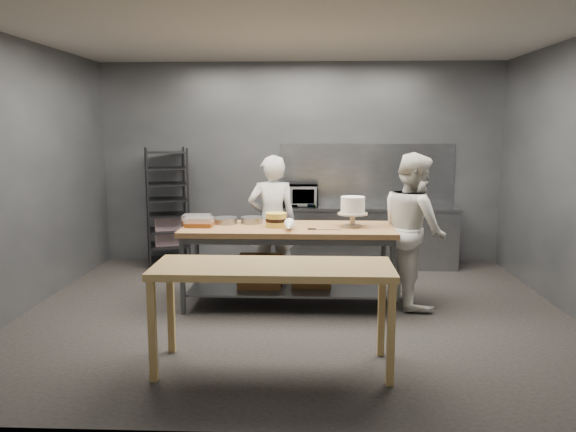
# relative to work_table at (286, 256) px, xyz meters

# --- Properties ---
(ground) EXTENTS (6.00, 6.00, 0.00)m
(ground) POSITION_rel_work_table_xyz_m (0.12, -0.32, -0.57)
(ground) COLOR black
(ground) RESTS_ON ground
(back_wall) EXTENTS (6.00, 0.04, 3.00)m
(back_wall) POSITION_rel_work_table_xyz_m (0.12, 2.18, 0.93)
(back_wall) COLOR #4C4F54
(back_wall) RESTS_ON ground
(work_table) EXTENTS (2.40, 0.90, 0.92)m
(work_table) POSITION_rel_work_table_xyz_m (0.00, 0.00, 0.00)
(work_table) COLOR #9B6C3E
(work_table) RESTS_ON ground
(near_counter) EXTENTS (2.00, 0.70, 0.90)m
(near_counter) POSITION_rel_work_table_xyz_m (-0.03, -1.76, 0.24)
(near_counter) COLOR #A57E44
(near_counter) RESTS_ON ground
(back_counter) EXTENTS (2.60, 0.60, 0.90)m
(back_counter) POSITION_rel_work_table_xyz_m (1.12, 1.86, -0.12)
(back_counter) COLOR slate
(back_counter) RESTS_ON ground
(splashback_panel) EXTENTS (2.60, 0.02, 0.90)m
(splashback_panel) POSITION_rel_work_table_xyz_m (1.12, 2.16, 0.78)
(splashback_panel) COLOR slate
(splashback_panel) RESTS_ON back_counter
(speed_rack) EXTENTS (0.77, 0.80, 1.75)m
(speed_rack) POSITION_rel_work_table_xyz_m (-1.83, 1.78, 0.28)
(speed_rack) COLOR black
(speed_rack) RESTS_ON ground
(chef_behind) EXTENTS (0.68, 0.50, 1.70)m
(chef_behind) POSITION_rel_work_table_xyz_m (-0.21, 0.76, 0.28)
(chef_behind) COLOR silver
(chef_behind) RESTS_ON ground
(chef_right) EXTENTS (0.86, 0.99, 1.76)m
(chef_right) POSITION_rel_work_table_xyz_m (1.47, 0.08, 0.31)
(chef_right) COLOR silver
(chef_right) RESTS_ON ground
(microwave) EXTENTS (0.54, 0.37, 0.30)m
(microwave) POSITION_rel_work_table_xyz_m (0.12, 1.86, 0.48)
(microwave) COLOR black
(microwave) RESTS_ON back_counter
(frosted_cake_stand) EXTENTS (0.34, 0.34, 0.34)m
(frosted_cake_stand) POSITION_rel_work_table_xyz_m (0.76, 0.01, 0.57)
(frosted_cake_stand) COLOR #B8AC93
(frosted_cake_stand) RESTS_ON work_table
(layer_cake) EXTENTS (0.24, 0.24, 0.16)m
(layer_cake) POSITION_rel_work_table_xyz_m (-0.11, -0.04, 0.43)
(layer_cake) COLOR gold
(layer_cake) RESTS_ON work_table
(cake_pans) EXTENTS (0.57, 0.32, 0.07)m
(cake_pans) POSITION_rel_work_table_xyz_m (-0.56, 0.17, 0.39)
(cake_pans) COLOR gray
(cake_pans) RESTS_ON work_table
(piping_bag) EXTENTS (0.12, 0.38, 0.12)m
(piping_bag) POSITION_rel_work_table_xyz_m (0.05, -0.34, 0.41)
(piping_bag) COLOR white
(piping_bag) RESTS_ON work_table
(offset_spatula) EXTENTS (0.36, 0.02, 0.02)m
(offset_spatula) POSITION_rel_work_table_xyz_m (0.39, -0.21, 0.35)
(offset_spatula) COLOR slate
(offset_spatula) RESTS_ON work_table
(pastry_clamshells) EXTENTS (0.38, 0.40, 0.11)m
(pastry_clamshells) POSITION_rel_work_table_xyz_m (-1.01, 0.01, 0.40)
(pastry_clamshells) COLOR #9C4F1F
(pastry_clamshells) RESTS_ON work_table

